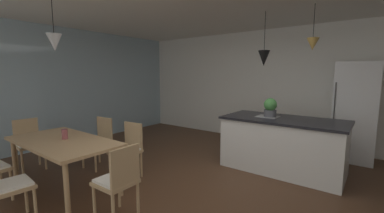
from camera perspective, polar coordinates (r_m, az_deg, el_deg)
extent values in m
cube|color=#4C301E|center=(3.59, 3.75, -20.11)|extent=(10.00, 8.40, 0.04)
cube|color=white|center=(6.18, 20.75, 4.31)|extent=(10.00, 0.12, 2.70)
cube|color=#9EB7C6|center=(6.39, -28.30, 3.98)|extent=(0.06, 8.40, 2.70)
cube|color=tan|center=(3.94, -27.78, -7.18)|extent=(1.76, 0.88, 0.04)
cylinder|color=tan|center=(4.87, -27.75, -8.74)|extent=(0.06, 0.06, 0.70)
cylinder|color=tan|center=(3.55, -16.30, -14.10)|extent=(0.06, 0.06, 0.70)
cylinder|color=tan|center=(4.63, -35.90, -10.13)|extent=(0.06, 0.06, 0.70)
cylinder|color=tan|center=(3.22, -27.05, -16.99)|extent=(0.06, 0.06, 0.70)
cube|color=tan|center=(3.42, -36.47, -14.80)|extent=(0.43, 0.43, 0.04)
cube|color=white|center=(3.40, -36.51, -14.26)|extent=(0.39, 0.39, 0.03)
cylinder|color=tan|center=(3.68, -34.05, -16.79)|extent=(0.04, 0.04, 0.41)
cylinder|color=tan|center=(3.38, -32.56, -18.87)|extent=(0.04, 0.04, 0.41)
cube|color=tan|center=(3.03, -17.30, -16.42)|extent=(0.41, 0.41, 0.04)
cube|color=white|center=(3.02, -17.32, -15.81)|extent=(0.37, 0.37, 0.03)
cube|color=tan|center=(2.81, -15.21, -13.21)|extent=(0.04, 0.38, 0.42)
cylinder|color=tan|center=(3.17, -21.71, -20.02)|extent=(0.04, 0.04, 0.41)
cylinder|color=tan|center=(3.34, -16.55, -18.30)|extent=(0.04, 0.04, 0.41)
cylinder|color=tan|center=(2.92, -17.80, -22.37)|extent=(0.04, 0.04, 0.41)
cylinder|color=tan|center=(3.10, -12.44, -20.26)|extent=(0.04, 0.04, 0.41)
cube|color=tan|center=(4.06, -15.21, -10.14)|extent=(0.43, 0.43, 0.04)
cube|color=white|center=(4.05, -15.23, -9.67)|extent=(0.38, 0.38, 0.03)
cube|color=tan|center=(4.11, -13.45, -6.52)|extent=(0.38, 0.06, 0.42)
cylinder|color=tan|center=(3.91, -15.29, -14.35)|extent=(0.04, 0.04, 0.41)
cylinder|color=tan|center=(4.15, -18.50, -13.14)|extent=(0.04, 0.04, 0.41)
cylinder|color=tan|center=(4.12, -11.68, -13.05)|extent=(0.04, 0.04, 0.41)
cylinder|color=tan|center=(4.36, -14.94, -12.01)|extent=(0.04, 0.04, 0.41)
cube|color=tan|center=(4.69, -21.21, -8.00)|extent=(0.44, 0.44, 0.04)
cube|color=white|center=(4.68, -21.23, -7.59)|extent=(0.39, 0.39, 0.03)
cube|color=tan|center=(4.74, -19.61, -4.90)|extent=(0.38, 0.07, 0.42)
cylinder|color=tan|center=(4.53, -21.48, -11.55)|extent=(0.04, 0.04, 0.41)
cylinder|color=tan|center=(4.79, -23.98, -10.62)|extent=(0.04, 0.04, 0.41)
cylinder|color=tan|center=(4.72, -18.14, -10.59)|extent=(0.04, 0.04, 0.41)
cylinder|color=tan|center=(4.98, -20.71, -9.77)|extent=(0.04, 0.04, 0.41)
cylinder|color=tan|center=(4.41, -37.90, -13.14)|extent=(0.04, 0.04, 0.41)
cylinder|color=tan|center=(4.11, -36.36, -14.49)|extent=(0.04, 0.04, 0.41)
cube|color=tan|center=(5.09, -33.43, -7.55)|extent=(0.43, 0.43, 0.04)
cube|color=white|center=(5.08, -33.46, -7.17)|extent=(0.39, 0.39, 0.03)
cube|color=tan|center=(5.21, -34.11, -4.68)|extent=(0.06, 0.38, 0.42)
cylinder|color=tan|center=(5.03, -30.85, -10.20)|extent=(0.04, 0.04, 0.41)
cylinder|color=tan|center=(4.95, -34.67, -10.75)|extent=(0.04, 0.04, 0.41)
cylinder|color=tan|center=(5.34, -31.93, -9.27)|extent=(0.04, 0.04, 0.41)
cylinder|color=tan|center=(5.27, -35.53, -9.76)|extent=(0.04, 0.04, 0.41)
cube|color=silver|center=(4.53, 20.20, -8.36)|extent=(1.91, 0.91, 0.88)
cube|color=black|center=(4.43, 20.45, -2.88)|extent=(1.97, 0.97, 0.04)
cube|color=gray|center=(4.51, 17.14, -2.24)|extent=(0.36, 0.30, 0.01)
cube|color=silver|center=(5.58, 33.65, -1.06)|extent=(0.70, 0.64, 1.87)
cylinder|color=#4C4C4C|center=(5.27, 30.04, -1.24)|extent=(0.02, 0.02, 1.12)
cylinder|color=black|center=(3.76, -29.68, 18.61)|extent=(0.01, 0.01, 0.55)
cone|color=#B7B7B7|center=(3.70, -29.29, 12.84)|extent=(0.19, 0.19, 0.22)
cylinder|color=black|center=(4.55, 16.56, 16.46)|extent=(0.01, 0.01, 0.65)
cone|color=black|center=(4.50, 16.33, 10.69)|extent=(0.20, 0.20, 0.26)
cylinder|color=black|center=(4.35, 26.48, 17.40)|extent=(0.01, 0.01, 0.51)
cone|color=olive|center=(4.30, 26.21, 12.89)|extent=(0.18, 0.18, 0.18)
cylinder|color=#4C4C51|center=(4.49, 17.65, -1.55)|extent=(0.21, 0.21, 0.13)
sphere|color=#478C42|center=(4.47, 17.73, 0.44)|extent=(0.22, 0.22, 0.22)
cylinder|color=#994C51|center=(3.96, -27.43, -5.70)|extent=(0.08, 0.08, 0.14)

